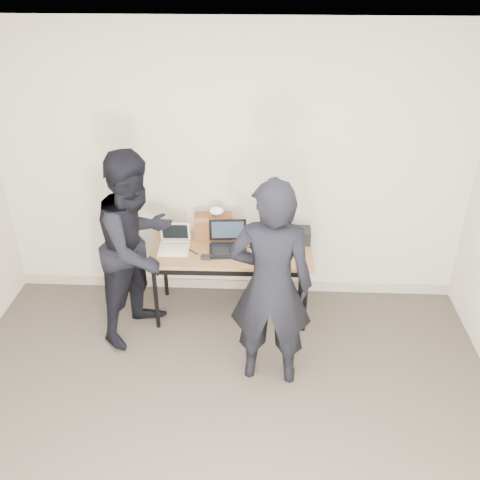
# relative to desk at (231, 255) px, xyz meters

# --- Properties ---
(room) EXTENTS (4.60, 4.60, 2.80)m
(room) POSITION_rel_desk_xyz_m (-0.01, -1.82, 0.69)
(room) COLOR #453C34
(room) RESTS_ON ground
(desk) EXTENTS (1.51, 0.67, 0.72)m
(desk) POSITION_rel_desk_xyz_m (0.00, 0.00, 0.00)
(desk) COLOR brown
(desk) RESTS_ON ground
(laptop_beige) EXTENTS (0.29, 0.28, 0.22)m
(laptop_beige) POSITION_rel_desk_xyz_m (-0.53, -0.00, 0.10)
(laptop_beige) COLOR beige
(laptop_beige) RESTS_ON desk
(laptop_center) EXTENTS (0.37, 0.36, 0.27)m
(laptop_center) POSITION_rel_desk_xyz_m (-0.03, 0.02, 0.12)
(laptop_center) COLOR black
(laptop_center) RESTS_ON desk
(laptop_right) EXTENTS (0.40, 0.40, 0.21)m
(laptop_right) POSITION_rel_desk_xyz_m (0.49, 0.15, 0.11)
(laptop_right) COLOR black
(laptop_right) RESTS_ON desk
(leather_satchel) EXTENTS (0.38, 0.21, 0.25)m
(leather_satchel) POSITION_rel_desk_xyz_m (-0.18, 0.23, 0.19)
(leather_satchel) COLOR brown
(leather_satchel) RESTS_ON desk
(tissue) EXTENTS (0.14, 0.11, 0.08)m
(tissue) POSITION_rel_desk_xyz_m (-0.15, 0.23, 0.34)
(tissue) COLOR white
(tissue) RESTS_ON leather_satchel
(equipment_box) EXTENTS (0.23, 0.19, 0.13)m
(equipment_box) POSITION_rel_desk_xyz_m (0.63, 0.19, 0.12)
(equipment_box) COLOR black
(equipment_box) RESTS_ON desk
(power_brick) EXTENTS (0.09, 0.06, 0.03)m
(power_brick) POSITION_rel_desk_xyz_m (-0.22, -0.17, 0.08)
(power_brick) COLOR black
(power_brick) RESTS_ON desk
(cables) EXTENTS (1.16, 0.42, 0.01)m
(cables) POSITION_rel_desk_xyz_m (0.10, 0.02, 0.06)
(cables) COLOR black
(cables) RESTS_ON desk
(person_typist) EXTENTS (0.69, 0.48, 1.81)m
(person_typist) POSITION_rel_desk_xyz_m (0.36, -0.84, 0.24)
(person_typist) COLOR black
(person_typist) RESTS_ON ground
(person_observer) EXTENTS (1.00, 1.08, 1.78)m
(person_observer) POSITION_rel_desk_xyz_m (-0.81, -0.27, 0.23)
(person_observer) COLOR black
(person_observer) RESTS_ON ground
(baseboard) EXTENTS (4.50, 0.03, 0.10)m
(baseboard) POSITION_rel_desk_xyz_m (-0.01, 0.42, -0.61)
(baseboard) COLOR #A09785
(baseboard) RESTS_ON ground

